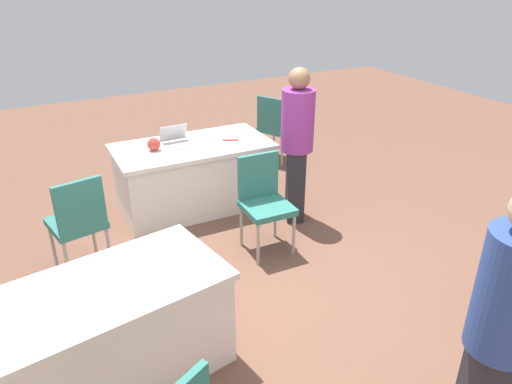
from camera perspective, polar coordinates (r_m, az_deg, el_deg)
ground_plane at (r=4.29m, az=0.06°, el=-11.57°), size 14.40×14.40×0.00m
table_foreground at (r=5.55m, az=-7.31°, el=1.93°), size 1.73×0.93×0.75m
table_mid_left at (r=3.44m, az=-18.52°, el=-16.18°), size 1.87×1.09×0.75m
chair_tucked_right at (r=4.62m, az=0.95°, el=-0.70°), size 0.45×0.45×0.95m
chair_aisle at (r=4.50m, az=-20.23°, el=-3.02°), size 0.52×0.52×0.96m
chair_by_pillar at (r=6.74m, az=2.31°, el=7.92°), size 0.59×0.59×0.94m
person_attendee_browsing at (r=5.04m, az=4.85°, el=6.25°), size 0.45×0.45×1.66m
person_organiser at (r=2.77m, az=27.09°, el=-13.98°), size 0.47×0.47×1.72m
laptop_silver at (r=5.41m, az=-9.32°, el=5.89°), size 0.33×0.30×0.21m
yarn_ball at (r=5.28m, az=-11.97°, el=5.52°), size 0.14×0.14×0.14m
scissors_red at (r=5.49m, az=-3.04°, el=6.13°), size 0.18×0.11×0.01m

